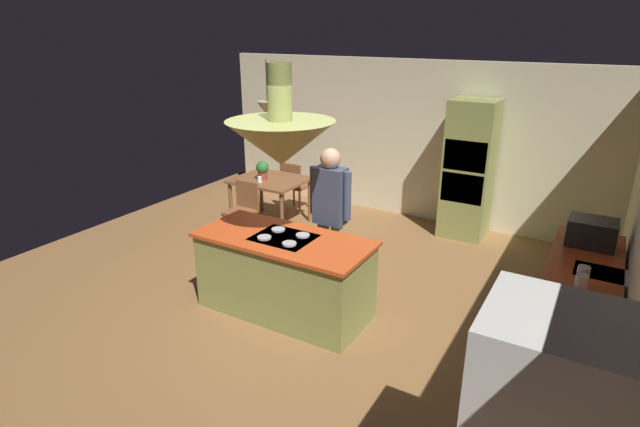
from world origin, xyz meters
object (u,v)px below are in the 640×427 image
at_px(dining_table, 270,185).
at_px(canister_sugar, 583,276).
at_px(person_at_island, 330,211).
at_px(chair_by_back_wall, 294,183).
at_px(potted_plant_on_table, 262,169).
at_px(canister_flour, 581,285).
at_px(oven_tower, 469,170).
at_px(cup_on_table, 259,179).
at_px(chair_facing_island, 244,207).
at_px(microwave_on_counter, 592,232).
at_px(kitchen_island, 285,275).

bearing_deg(dining_table, canister_sugar, -20.00).
relative_size(person_at_island, chair_by_back_wall, 2.01).
relative_size(dining_table, canister_sugar, 6.24).
relative_size(potted_plant_on_table, canister_sugar, 1.70).
bearing_deg(canister_sugar, canister_flour, -90.00).
height_order(oven_tower, potted_plant_on_table, oven_tower).
distance_m(chair_by_back_wall, canister_flour, 5.21).
distance_m(oven_tower, dining_table, 3.05).
height_order(person_at_island, cup_on_table, person_at_island).
height_order(chair_facing_island, cup_on_table, chair_facing_island).
height_order(chair_by_back_wall, potted_plant_on_table, potted_plant_on_table).
bearing_deg(microwave_on_counter, chair_by_back_wall, 163.51).
bearing_deg(potted_plant_on_table, canister_flour, -20.67).
bearing_deg(oven_tower, dining_table, -157.80).
relative_size(chair_facing_island, canister_sugar, 4.94).
xyz_separation_m(dining_table, person_at_island, (1.87, -1.39, 0.35)).
bearing_deg(chair_by_back_wall, canister_sugar, 152.78).
height_order(chair_by_back_wall, microwave_on_counter, microwave_on_counter).
height_order(person_at_island, potted_plant_on_table, person_at_island).
bearing_deg(canister_sugar, dining_table, 160.00).
distance_m(oven_tower, chair_facing_island, 3.38).
xyz_separation_m(potted_plant_on_table, canister_flour, (4.61, -1.74, 0.06)).
height_order(canister_sugar, microwave_on_counter, microwave_on_counter).
height_order(potted_plant_on_table, canister_sugar, canister_sugar).
relative_size(oven_tower, person_at_island, 1.17).
distance_m(kitchen_island, person_at_island, 0.92).
xyz_separation_m(person_at_island, canister_sugar, (2.67, -0.26, -0.02)).
height_order(oven_tower, cup_on_table, oven_tower).
bearing_deg(dining_table, microwave_on_counter, -8.29).
bearing_deg(kitchen_island, person_at_island, 76.28).
height_order(kitchen_island, cup_on_table, kitchen_island).
bearing_deg(oven_tower, canister_sugar, -58.10).
xyz_separation_m(kitchen_island, dining_table, (-1.70, 2.10, 0.21)).
relative_size(kitchen_island, chair_by_back_wall, 2.21).
distance_m(cup_on_table, microwave_on_counter, 4.60).
xyz_separation_m(kitchen_island, canister_sugar, (2.84, 0.45, 0.54)).
relative_size(kitchen_island, dining_table, 1.75).
bearing_deg(canister_sugar, potted_plant_on_table, 161.31).
bearing_deg(chair_by_back_wall, dining_table, 90.00).
bearing_deg(canister_flour, microwave_on_counter, 90.00).
bearing_deg(person_at_island, kitchen_island, -103.72).
bearing_deg(person_at_island, canister_flour, -9.36).
bearing_deg(kitchen_island, chair_by_back_wall, 121.42).
bearing_deg(chair_by_back_wall, chair_facing_island, 90.00).
bearing_deg(cup_on_table, person_at_island, -31.42).
height_order(oven_tower, chair_by_back_wall, oven_tower).
xyz_separation_m(chair_facing_island, cup_on_table, (-0.03, 0.45, 0.30)).
xyz_separation_m(oven_tower, dining_table, (-2.80, -1.14, -0.37)).
xyz_separation_m(canister_flour, canister_sugar, (0.00, 0.18, 0.00)).
bearing_deg(dining_table, oven_tower, 22.20).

